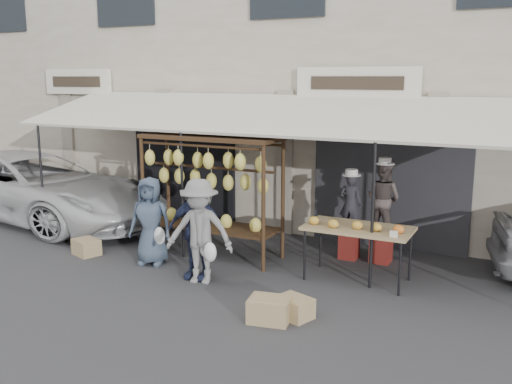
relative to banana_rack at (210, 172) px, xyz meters
The scene contains 16 objects.
ground_plane 2.21m from the banana_rack, 67.76° to the right, with size 90.00×90.00×0.00m, color #2D2D30.
shophouse 5.49m from the banana_rack, 83.32° to the left, with size 24.00×6.15×7.30m.
awning 1.44m from the banana_rack, 54.17° to the left, with size 10.00×2.35×2.92m.
banana_rack is the anchor object (origin of this frame).
produce_table 2.90m from the banana_rack, ahead, with size 1.70×0.90×1.04m.
vendor_left 2.60m from the banana_rack, 22.98° to the left, with size 0.41×0.27×1.12m, color #27272D.
vendor_right 3.12m from the banana_rack, 19.64° to the left, with size 0.64×0.50×1.32m, color #504542.
customer_left 1.37m from the banana_rack, 128.80° to the right, with size 0.76×0.50×1.56m, color #3B495D.
customer_mid 1.42m from the banana_rack, 70.44° to the right, with size 0.96×0.40×1.63m, color #232A4B.
customer_right 1.58m from the banana_rack, 65.86° to the right, with size 1.10×0.63×1.70m, color gray.
stool_left 2.87m from the banana_rack, 22.98° to the left, with size 0.32×0.32×0.45m, color maroon.
stool_right 3.37m from the banana_rack, 19.64° to the left, with size 0.35×0.35×0.50m, color maroon.
crate_near_a 3.39m from the banana_rack, 44.06° to the right, with size 0.55×0.42×0.33m, color tan.
crate_near_b 3.42m from the banana_rack, 37.30° to the right, with size 0.48×0.36×0.29m, color tan.
crate_far 2.73m from the banana_rack, 154.32° to the right, with size 0.49×0.37×0.29m, color tan.
van 5.51m from the banana_rack, behind, with size 2.46×5.35×2.23m, color silver.
Camera 1 is at (4.72, -7.26, 3.26)m, focal length 40.00 mm.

